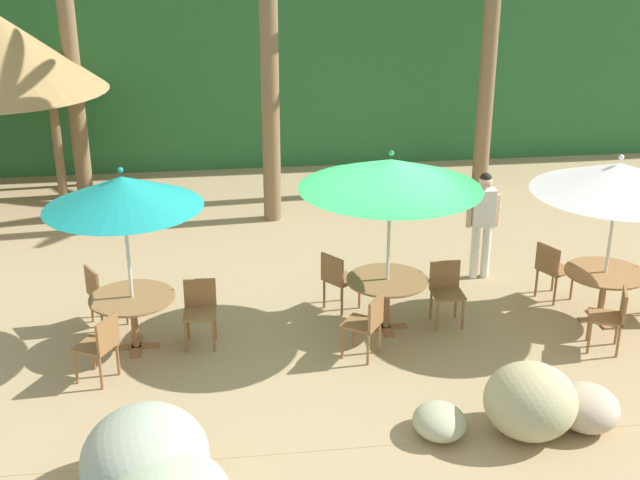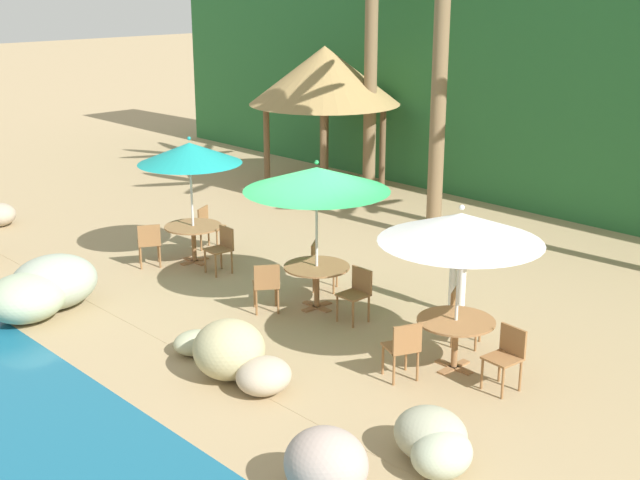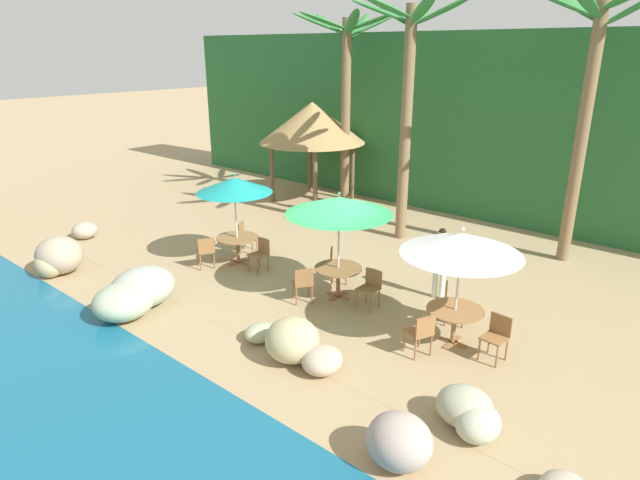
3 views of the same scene
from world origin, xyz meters
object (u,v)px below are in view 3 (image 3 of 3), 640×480
Objects in this scene: chair_white_inland at (451,301)px; chair_green_seaward at (371,286)px; umbrella_teal at (234,185)px; chair_white_seaward at (497,334)px; palm_tree_second at (409,79)px; waiter_in_white at (441,258)px; dining_table_green at (338,273)px; palm_tree_nearest at (346,74)px; chair_green_left at (303,282)px; chair_white_left at (421,332)px; palm_tree_third at (592,79)px; chair_teal_seaward at (261,252)px; chair_green_inland at (336,263)px; palapa_hut at (312,123)px; chair_teal_left at (206,250)px; umbrella_white at (462,244)px; dining_table_teal at (237,242)px; umbrella_green at (339,205)px; chair_teal_inland at (245,235)px; dining_table_white at (455,315)px.

chair_green_seaward is at bearing -164.48° from chair_white_inland.
chair_white_seaward is (7.23, -0.05, -1.64)m from umbrella_teal.
palm_tree_second reaches higher than waiter_in_white.
umbrella_teal is at bearing -178.22° from dining_table_green.
chair_green_left is at bearing -58.29° from palm_tree_nearest.
chair_white_left is 0.13× the size of palm_tree_third.
umbrella_teal is 2.84× the size of chair_white_inland.
chair_green_seaward is at bearing 2.60° from umbrella_teal.
umbrella_teal is 0.37× the size of palm_tree_nearest.
chair_white_seaward is 1.00× the size of chair_white_inland.
chair_teal_seaward and chair_green_left have the same top height.
palapa_hut is (-5.44, 5.31, 2.39)m from chair_green_inland.
chair_teal_seaward is 0.51× the size of waiter_in_white.
chair_white_left is (-1.10, -0.83, 0.00)m from chair_white_seaward.
umbrella_white is (6.70, 0.73, 1.57)m from chair_teal_left.
chair_white_inland is 0.13× the size of palm_tree_nearest.
palm_tree_nearest is 1.73× the size of palapa_hut.
umbrella_white is 6.59m from palm_tree_third.
dining_table_teal is 7.23m from chair_white_seaward.
palm_tree_nearest is 0.99× the size of palm_tree_second.
umbrella_green is 2.90× the size of chair_white_seaward.
umbrella_teal reaches higher than chair_teal_inland.
umbrella_white is 6.81m from palm_tree_second.
chair_teal_seaward and chair_white_inland have the same top height.
chair_teal_seaward is at bearing 170.14° from chair_white_left.
palapa_hut is at bearing 113.71° from umbrella_teal.
chair_green_seaward is 0.22× the size of palapa_hut.
chair_white_inland is at bearing -96.83° from palm_tree_third.
chair_green_inland is at bearing 167.55° from dining_table_white.
dining_table_white is at bearing 6.22° from chair_teal_left.
umbrella_green is at bearing 1.78° from umbrella_teal.
chair_white_left is at bearing -82.37° from chair_white_inland.
dining_table_teal is 5.39m from waiter_in_white.
chair_white_seaward reaches higher than dining_table_white.
chair_green_inland is (1.93, 0.70, 0.00)m from chair_teal_seaward.
dining_table_teal is at bearing -165.22° from chair_green_inland.
chair_white_seaward is 1.38m from chair_white_left.
dining_table_green is at bearing -167.63° from chair_white_inland.
chair_green_left is 9.06m from palapa_hut.
palm_tree_nearest reaches higher than dining_table_green.
dining_table_white is 2.08m from waiter_in_white.
waiter_in_white is (1.78, 1.47, -1.23)m from umbrella_green.
chair_teal_seaward is at bearing 179.21° from chair_white_seaward.
waiter_in_white is at bearing -36.48° from palm_tree_nearest.
dining_table_teal and dining_table_white have the same top height.
palm_tree_nearest is (-8.64, 6.47, 4.11)m from chair_white_seaward.
dining_table_white is (6.70, 0.73, 0.10)m from chair_teal_left.
dining_table_white is at bearing 9.81° from chair_green_left.
palm_tree_nearest reaches higher than palapa_hut.
waiter_in_white is at bearing 56.15° from chair_green_seaward.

